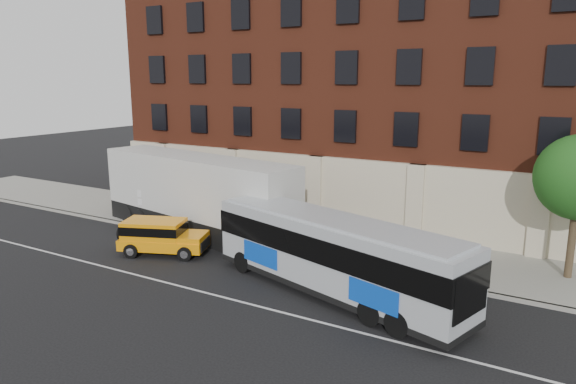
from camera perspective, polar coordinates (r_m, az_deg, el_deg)
The scene contains 9 objects.
ground at distance 22.21m, azimuth -11.39°, elevation -10.73°, with size 120.00×120.00×0.00m, color black.
sidewalk at distance 29.07m, azimuth 0.45°, elevation -4.74°, with size 60.00×6.00×0.15m, color gray.
kerb at distance 26.63m, azimuth -2.78°, elevation -6.37°, with size 60.00×0.25×0.15m, color gray.
lane_line at distance 22.55m, azimuth -10.53°, elevation -10.31°, with size 60.00×0.12×0.01m, color silver.
building at distance 34.91m, azimuth 7.05°, elevation 10.55°, with size 30.00×12.10×15.00m.
sign_pole at distance 31.64m, azimuth -15.69°, elevation -1.22°, with size 0.30×0.20×2.50m.
city_bus at distance 21.10m, azimuth 5.05°, elevation -6.62°, with size 11.96×5.72×3.21m.
yellow_suv at distance 26.86m, azimuth -13.77°, elevation -4.53°, with size 4.58×3.18×1.71m.
shipping_container at distance 29.49m, azimuth -9.90°, elevation -0.46°, with size 13.48×4.94×4.40m.
Camera 1 is at (13.81, -15.12, 8.60)m, focal length 32.70 mm.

